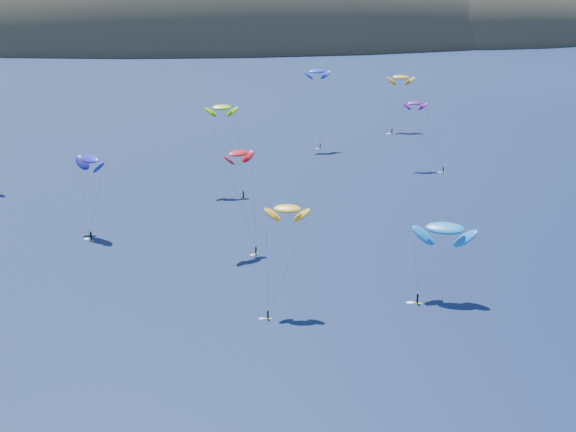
% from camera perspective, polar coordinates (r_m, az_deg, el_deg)
% --- Properties ---
extents(island, '(730.00, 300.00, 210.00)m').
position_cam_1_polar(island, '(639.65, -2.48, 11.88)').
color(island, '#3D3526').
rests_on(island, ground).
extents(kitesurfer_2, '(8.68, 9.05, 19.47)m').
position_cam_1_polar(kitesurfer_2, '(136.93, -0.06, 0.51)').
color(kitesurfer_2, gold).
rests_on(kitesurfer_2, ground).
extents(kitesurfer_3, '(9.19, 12.22, 23.75)m').
position_cam_1_polar(kitesurfer_3, '(207.46, -4.75, 7.69)').
color(kitesurfer_3, gold).
rests_on(kitesurfer_3, ground).
extents(kitesurfer_4, '(8.64, 7.74, 26.07)m').
position_cam_1_polar(kitesurfer_4, '(255.70, 2.06, 10.24)').
color(kitesurfer_4, gold).
rests_on(kitesurfer_4, ground).
extents(kitesurfer_5, '(12.24, 8.68, 15.42)m').
position_cam_1_polar(kitesurfer_5, '(145.21, 11.09, -0.86)').
color(kitesurfer_5, gold).
rests_on(kitesurfer_5, ground).
extents(kitesurfer_6, '(10.54, 11.06, 20.15)m').
position_cam_1_polar(kitesurfer_6, '(233.83, 9.03, 7.92)').
color(kitesurfer_6, gold).
rests_on(kitesurfer_6, ground).
extents(kitesurfer_9, '(7.77, 9.72, 22.03)m').
position_cam_1_polar(kitesurfer_9, '(164.95, -3.55, 4.47)').
color(kitesurfer_9, gold).
rests_on(kitesurfer_9, ground).
extents(kitesurfer_10, '(9.03, 13.35, 18.76)m').
position_cam_1_polar(kitesurfer_10, '(180.90, -13.90, 3.95)').
color(kitesurfer_10, gold).
rests_on(kitesurfer_10, ground).
extents(kitesurfer_11, '(10.15, 11.33, 20.71)m').
position_cam_1_polar(kitesurfer_11, '(284.78, 8.02, 9.75)').
color(kitesurfer_11, gold).
rests_on(kitesurfer_11, ground).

